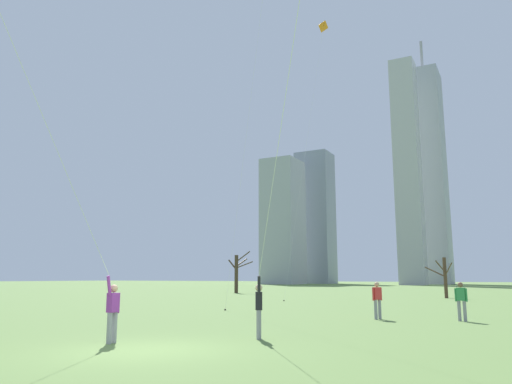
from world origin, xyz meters
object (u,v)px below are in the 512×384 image
kite_flyer_midfield_right_yellow (268,245)px  bare_tree_left_of_center (237,272)px  bystander_watching_nearby (377,298)px  kite_flyer_foreground_left_pink (76,217)px  bystander_strolling_midfield (461,299)px  bare_tree_right_of_center (444,276)px  distant_kite_drifting_right_orange (321,43)px

kite_flyer_midfield_right_yellow → bare_tree_left_of_center: size_ratio=2.46×
bystander_watching_nearby → kite_flyer_foreground_left_pink: bearing=-107.8°
bystander_strolling_midfield → bystander_watching_nearby: bearing=-168.4°
bystander_strolling_midfield → bare_tree_right_of_center: (-3.67, 24.30, 1.02)m
kite_flyer_foreground_left_pink → bare_tree_left_of_center: kite_flyer_foreground_left_pink is taller
kite_flyer_foreground_left_pink → distant_kite_drifting_right_orange: bearing=99.1°
kite_flyer_midfield_right_yellow → bare_tree_left_of_center: (-23.40, 38.69, -0.23)m
kite_flyer_foreground_left_pink → bare_tree_left_of_center: 46.17m
kite_flyer_midfield_right_yellow → bare_tree_left_of_center: bearing=121.2°
distant_kite_drifting_right_orange → bare_tree_left_of_center: bearing=149.1°
distant_kite_drifting_right_orange → kite_flyer_midfield_right_yellow: bearing=-73.0°
bare_tree_right_of_center → bare_tree_left_of_center: bearing=171.3°
bystander_strolling_midfield → distant_kite_drifting_right_orange: distant_kite_drifting_right_orange is taller
distant_kite_drifting_right_orange → bystander_watching_nearby: bearing=-64.5°
bystander_watching_nearby → distant_kite_drifting_right_orange: size_ratio=0.06×
kite_flyer_midfield_right_yellow → bystander_watching_nearby: kite_flyer_midfield_right_yellow is taller
bystander_strolling_midfield → bystander_watching_nearby: 3.46m
kite_flyer_midfield_right_yellow → distant_kite_drifting_right_orange: (-9.22, 30.22, 21.58)m
bystander_watching_nearby → bare_tree_right_of_center: bare_tree_right_of_center is taller
kite_flyer_foreground_left_pink → bystander_watching_nearby: bearing=72.2°
bystander_strolling_midfield → bystander_watching_nearby: size_ratio=1.00×
bystander_watching_nearby → distant_kite_drifting_right_orange: 32.29m
kite_flyer_midfield_right_yellow → kite_flyer_foreground_left_pink: bearing=-141.0°
bare_tree_left_of_center → bare_tree_right_of_center: bare_tree_left_of_center is taller
bystander_strolling_midfield → distant_kite_drifting_right_orange: 33.04m
kite_flyer_foreground_left_pink → distant_kite_drifting_right_orange: (-5.33, 33.38, 20.95)m
bystander_watching_nearby → bare_tree_right_of_center: bearing=90.6°
distant_kite_drifting_right_orange → bare_tree_right_of_center: bearing=27.7°
kite_flyer_midfield_right_yellow → bare_tree_left_of_center: kite_flyer_midfield_right_yellow is taller
bystander_strolling_midfield → bare_tree_left_of_center: size_ratio=0.33×
kite_flyer_foreground_left_pink → bare_tree_left_of_center: size_ratio=2.66×
kite_flyer_midfield_right_yellow → bare_tree_right_of_center: size_ratio=3.34×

